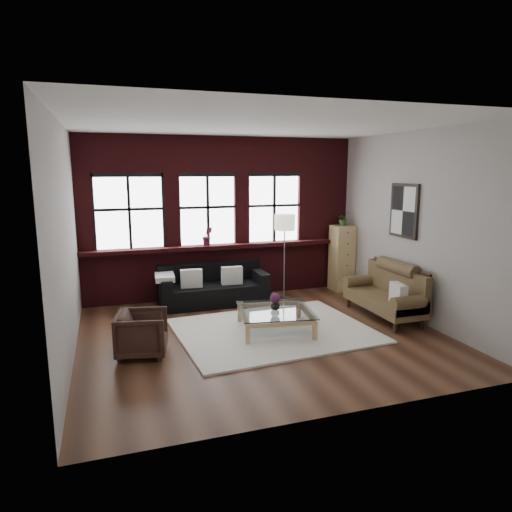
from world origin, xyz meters
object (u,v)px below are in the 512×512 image
object	(u,v)px
coffee_table	(275,321)
armchair	(142,334)
floor_lamp	(284,254)
vintage_settee	(384,292)
drawer_chest	(342,258)
dark_sofa	(213,285)
vase	(275,305)

from	to	relation	value
coffee_table	armchair	bearing A→B (deg)	-172.24
armchair	floor_lamp	xyz separation A→B (m)	(2.92, 2.00, 0.61)
vintage_settee	drawer_chest	distance (m)	1.94
coffee_table	vintage_settee	bearing A→B (deg)	2.59
vintage_settee	floor_lamp	world-z (taller)	floor_lamp
vintage_settee	armchair	size ratio (longest dim) A/B	2.49
vintage_settee	armchair	world-z (taller)	vintage_settee
armchair	coffee_table	bearing A→B (deg)	-71.02
armchair	vintage_settee	bearing A→B (deg)	-73.58
vintage_settee	dark_sofa	bearing A→B (deg)	146.63
coffee_table	vase	xyz separation A→B (m)	(0.00, 0.00, 0.27)
armchair	floor_lamp	distance (m)	3.59
vase	drawer_chest	distance (m)	3.04
dark_sofa	armchair	bearing A→B (deg)	-125.43
vintage_settee	coffee_table	distance (m)	2.07
vintage_settee	drawer_chest	xyz separation A→B (m)	(0.22, 1.91, 0.24)
vintage_settee	armchair	distance (m)	4.16
coffee_table	vase	bearing A→B (deg)	45.00
armchair	drawer_chest	xyz separation A→B (m)	(4.36, 2.28, 0.38)
vintage_settee	floor_lamp	xyz separation A→B (m)	(-1.22, 1.62, 0.47)
vase	coffee_table	bearing A→B (deg)	-135.00
vase	floor_lamp	bearing A→B (deg)	64.04
armchair	vase	bearing A→B (deg)	-71.02
floor_lamp	drawer_chest	bearing A→B (deg)	11.19
vase	floor_lamp	xyz separation A→B (m)	(0.84, 1.72, 0.48)
dark_sofa	drawer_chest	bearing A→B (deg)	3.47
vintage_settee	vase	world-z (taller)	vintage_settee
vintage_settee	coffee_table	world-z (taller)	vintage_settee
armchair	dark_sofa	bearing A→B (deg)	-24.21
coffee_table	floor_lamp	size ratio (longest dim) A/B	0.61
dark_sofa	drawer_chest	xyz separation A→B (m)	(2.86, 0.17, 0.33)
dark_sofa	drawer_chest	size ratio (longest dim) A/B	1.47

